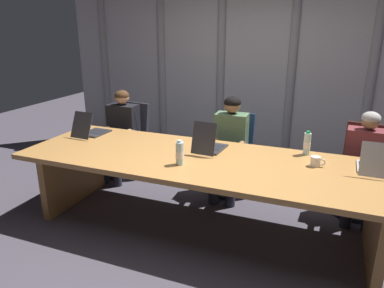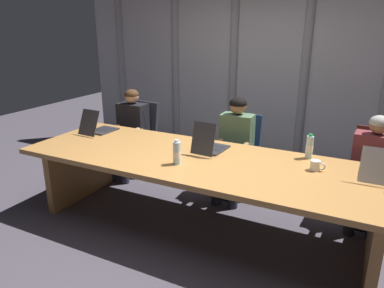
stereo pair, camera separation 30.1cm
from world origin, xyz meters
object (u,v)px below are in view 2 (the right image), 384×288
office_chair_left_end (138,146)px  person_left_end (130,128)px  person_left_mid (234,143)px  laptop_left_end (99,128)px  coffee_mug_near (316,165)px  water_bottle_primary (309,147)px  laptop_left_mid (210,146)px  person_center (372,166)px  laptop_center (374,171)px  office_chair_left_mid (238,164)px  water_bottle_secondary (177,153)px  office_chair_center (368,187)px

office_chair_left_end → person_left_end: (-0.01, -0.16, 0.30)m
person_left_end → person_left_mid: 1.48m
laptop_left_end → coffee_mug_near: 2.48m
person_left_mid → water_bottle_primary: size_ratio=4.90×
laptop_left_end → water_bottle_primary: laptop_left_end is taller
laptop_left_mid → person_center: person_center is taller
laptop_center → person_left_end: (-2.92, 0.58, -0.15)m
water_bottle_primary → laptop_left_end: bearing=-174.4°
person_left_mid → coffee_mug_near: 1.18m
laptop_center → office_chair_left_mid: size_ratio=0.44×
person_left_end → person_left_mid: (1.48, 0.00, 0.02)m
laptop_center → water_bottle_secondary: (-1.62, -0.46, 0.05)m
office_chair_left_end → water_bottle_secondary: (1.29, -1.20, 0.50)m
person_left_mid → person_center: person_left_mid is taller
water_bottle_secondary → coffee_mug_near: (1.16, 0.41, -0.06)m
person_center → office_chair_left_end: bearing=-90.2°
office_chair_center → person_center: 0.33m
laptop_left_mid → laptop_center: laptop_left_mid is taller
laptop_left_mid → coffee_mug_near: (1.03, -0.04, -0.02)m
laptop_left_mid → person_left_end: size_ratio=0.38×
person_left_end → water_bottle_primary: (2.36, -0.34, 0.20)m
office_chair_center → laptop_left_mid: bearing=-55.2°
water_bottle_primary → office_chair_center: bearing=41.9°
office_chair_left_end → person_center: person_center is taller
laptop_left_end → office_chair_left_mid: bearing=-61.2°
laptop_left_mid → water_bottle_secondary: bearing=167.9°
laptop_center → person_left_end: size_ratio=0.36×
person_left_end → coffee_mug_near: size_ratio=8.86×
laptop_left_end → laptop_center: size_ratio=1.10×
laptop_left_mid → person_left_end: 1.56m
water_bottle_secondary → laptop_left_end: bearing=160.4°
laptop_left_mid → office_chair_center: (1.48, 0.75, -0.45)m
person_center → laptop_center: bearing=3.3°
laptop_left_end → office_chair_center: (2.93, 0.73, -0.45)m
office_chair_left_end → coffee_mug_near: office_chair_left_end is taller
office_chair_left_end → water_bottle_primary: water_bottle_primary is taller
laptop_left_mid → office_chair_left_end: bearing=66.2°
person_center → laptop_left_mid: bearing=-65.1°
office_chair_center → person_center: person_center is taller
office_chair_center → water_bottle_secondary: bearing=-45.4°
laptop_left_end → person_left_end: 0.59m
person_left_end → person_center: 2.92m
water_bottle_primary → person_left_mid: bearing=158.7°
office_chair_left_end → office_chair_left_mid: office_chair_left_end is taller
office_chair_left_end → person_left_mid: size_ratio=0.81×
water_bottle_secondary → person_left_mid: bearing=80.6°
laptop_left_mid → office_chair_left_end: size_ratio=0.46×
office_chair_left_mid → water_bottle_secondary: size_ratio=4.01×
person_left_end → laptop_center: bearing=78.4°
laptop_left_end → office_chair_left_mid: laptop_left_end is taller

